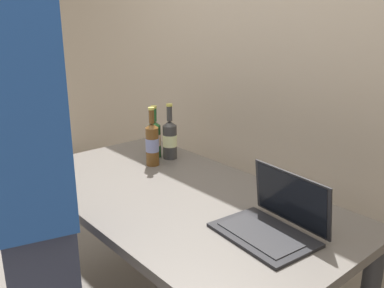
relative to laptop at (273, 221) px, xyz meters
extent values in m
cube|color=#56514C|center=(-0.50, -0.05, -0.07)|extent=(1.59, 0.84, 0.04)
cylinder|color=#2D2D30|center=(-1.23, -0.41, -0.43)|extent=(0.07, 0.07, 0.69)
cylinder|color=#2D2D30|center=(-1.23, 0.31, -0.43)|extent=(0.07, 0.07, 0.69)
cube|color=black|center=(0.00, -0.05, -0.04)|extent=(0.37, 0.27, 0.01)
cube|color=#232326|center=(-0.01, -0.07, -0.03)|extent=(0.30, 0.17, 0.00)
cube|color=black|center=(0.01, 0.09, 0.07)|extent=(0.35, 0.07, 0.20)
cube|color=black|center=(0.01, 0.08, 0.07)|extent=(0.32, 0.06, 0.19)
cylinder|color=#333333|center=(-0.88, 0.22, 0.05)|extent=(0.08, 0.08, 0.18)
cone|color=#333333|center=(-0.88, 0.22, 0.15)|extent=(0.08, 0.08, 0.03)
cylinder|color=#333333|center=(-0.88, 0.22, 0.20)|extent=(0.03, 0.03, 0.08)
cylinder|color=#BFB74C|center=(-0.88, 0.22, 0.25)|extent=(0.03, 0.03, 0.01)
cylinder|color=beige|center=(-0.88, 0.22, 0.05)|extent=(0.08, 0.08, 0.06)
cylinder|color=#1E5123|center=(-0.96, 0.17, 0.04)|extent=(0.07, 0.07, 0.18)
cone|color=#1E5123|center=(-0.96, 0.17, 0.14)|extent=(0.07, 0.07, 0.02)
cylinder|color=#1E5123|center=(-0.96, 0.17, 0.19)|extent=(0.03, 0.03, 0.07)
cylinder|color=#BFB74C|center=(-0.96, 0.17, 0.23)|extent=(0.03, 0.03, 0.01)
cylinder|color=#D2AD9C|center=(-0.96, 0.17, 0.05)|extent=(0.07, 0.07, 0.06)
cylinder|color=brown|center=(-0.85, 0.08, 0.05)|extent=(0.07, 0.07, 0.20)
cone|color=brown|center=(-0.85, 0.08, 0.17)|extent=(0.07, 0.07, 0.02)
cylinder|color=brown|center=(-0.85, 0.08, 0.21)|extent=(0.03, 0.03, 0.07)
cylinder|color=#BFB74C|center=(-0.85, 0.08, 0.25)|extent=(0.03, 0.03, 0.01)
cylinder|color=#7980AD|center=(-0.85, 0.08, 0.06)|extent=(0.07, 0.07, 0.07)
cube|color=#1E4793|center=(-0.47, -0.67, 0.41)|extent=(0.47, 0.32, 0.67)
cube|color=tan|center=(-0.50, 0.76, 0.52)|extent=(6.00, 0.10, 2.60)
camera|label=1|loc=(0.81, -1.08, 0.70)|focal=38.50mm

